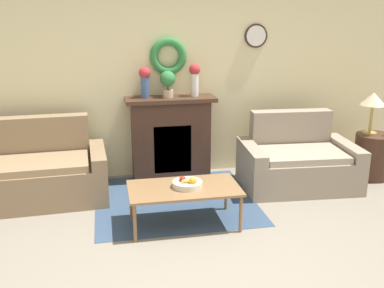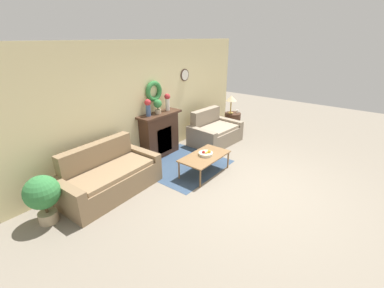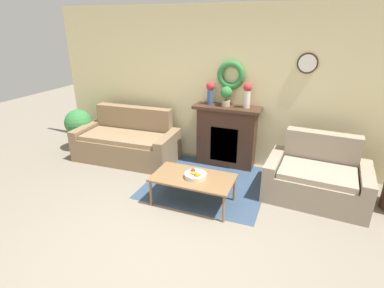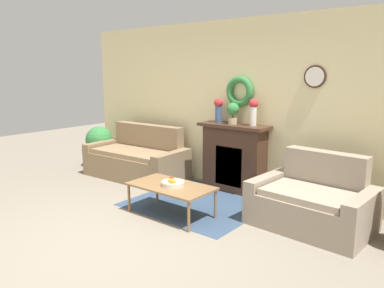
{
  "view_description": "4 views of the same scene",
  "coord_description": "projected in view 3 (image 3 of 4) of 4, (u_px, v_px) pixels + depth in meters",
  "views": [
    {
      "loc": [
        -0.79,
        -3.08,
        2.13
      ],
      "look_at": [
        0.13,
        1.54,
        0.74
      ],
      "focal_mm": 42.0,
      "sensor_mm": 36.0,
      "label": 1
    },
    {
      "loc": [
        -4.08,
        -1.74,
        2.76
      ],
      "look_at": [
        -0.22,
        1.31,
        0.69
      ],
      "focal_mm": 24.0,
      "sensor_mm": 36.0,
      "label": 2
    },
    {
      "loc": [
        1.28,
        -2.31,
        2.38
      ],
      "look_at": [
        -0.27,
        1.63,
        0.68
      ],
      "focal_mm": 28.0,
      "sensor_mm": 36.0,
      "label": 3
    },
    {
      "loc": [
        3.14,
        -2.42,
        1.9
      ],
      "look_at": [
        -0.13,
        1.66,
        0.88
      ],
      "focal_mm": 35.0,
      "sensor_mm": 36.0,
      "label": 4
    }
  ],
  "objects": [
    {
      "name": "vase_on_mantel_left",
      "position": [
        211.0,
        91.0,
        5.1
      ],
      "size": [
        0.15,
        0.15,
        0.39
      ],
      "color": "#3D5684",
      "rests_on": "fireplace"
    },
    {
      "name": "coffee_table",
      "position": [
        193.0,
        179.0,
        4.14
      ],
      "size": [
        1.13,
        0.63,
        0.42
      ],
      "color": "olive",
      "rests_on": "ground_plane"
    },
    {
      "name": "couch_left",
      "position": [
        128.0,
        142.0,
        5.6
      ],
      "size": [
        1.9,
        0.98,
        0.93
      ],
      "rotation": [
        0.0,
        0.0,
        0.05
      ],
      "color": "#846B4C",
      "rests_on": "ground_plane"
    },
    {
      "name": "wall_back",
      "position": [
        230.0,
        88.0,
        5.16
      ],
      "size": [
        6.8,
        0.17,
        2.7
      ],
      "color": "beige",
      "rests_on": "ground_plane"
    },
    {
      "name": "floor_rug",
      "position": [
        207.0,
        182.0,
        4.83
      ],
      "size": [
        1.83,
        1.73,
        0.01
      ],
      "color": "#334760",
      "rests_on": "ground_plane"
    },
    {
      "name": "potted_plant_on_mantel",
      "position": [
        226.0,
        94.0,
        5.0
      ],
      "size": [
        0.2,
        0.2,
        0.33
      ],
      "color": "tan",
      "rests_on": "fireplace"
    },
    {
      "name": "vase_on_mantel_right",
      "position": [
        247.0,
        93.0,
        4.88
      ],
      "size": [
        0.14,
        0.14,
        0.41
      ],
      "color": "silver",
      "rests_on": "fireplace"
    },
    {
      "name": "ground_plane",
      "position": [
        161.0,
        255.0,
        3.32
      ],
      "size": [
        16.0,
        16.0,
        0.0
      ],
      "primitive_type": "plane",
      "color": "gray"
    },
    {
      "name": "loveseat_right",
      "position": [
        317.0,
        178.0,
        4.34
      ],
      "size": [
        1.45,
        1.03,
        0.9
      ],
      "rotation": [
        0.0,
        0.0,
        -0.07
      ],
      "color": "gray",
      "rests_on": "ground_plane"
    },
    {
      "name": "potted_plant_floor_by_couch",
      "position": [
        79.0,
        125.0,
        5.96
      ],
      "size": [
        0.53,
        0.53,
        0.82
      ],
      "color": "tan",
      "rests_on": "ground_plane"
    },
    {
      "name": "fireplace",
      "position": [
        226.0,
        136.0,
        5.28
      ],
      "size": [
        1.14,
        0.41,
        1.08
      ],
      "color": "#42281C",
      "rests_on": "ground_plane"
    },
    {
      "name": "fruit_bowl",
      "position": [
        196.0,
        175.0,
        4.1
      ],
      "size": [
        0.31,
        0.31,
        0.12
      ],
      "color": "beige",
      "rests_on": "coffee_table"
    }
  ]
}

